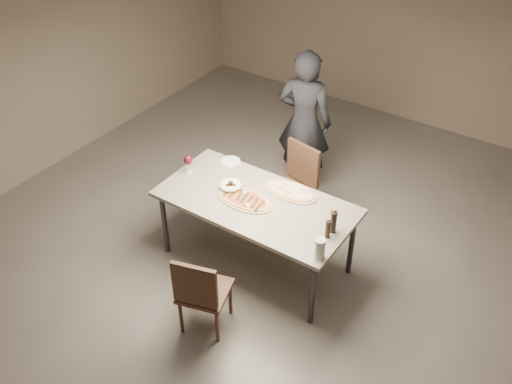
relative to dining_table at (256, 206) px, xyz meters
The scene contains 14 objects.
room 0.71m from the dining_table, ahead, with size 7.00×7.00×7.00m.
dining_table is the anchor object (origin of this frame).
zucchini_pizza 0.13m from the dining_table, 146.70° to the right, with size 0.56×0.31×0.05m.
ham_pizza 0.35m from the dining_table, 55.17° to the left, with size 0.52×0.29×0.04m.
bread_basket 0.30m from the dining_table, behind, with size 0.21×0.21×0.07m.
oil_dish 0.19m from the dining_table, 147.73° to the right, with size 0.12×0.12×0.01m.
pepper_mill_left 0.79m from the dining_table, ahead, with size 0.05×0.05×0.19m.
pepper_mill_right 0.79m from the dining_table, ahead, with size 0.06×0.06×0.23m.
carafe 0.91m from the dining_table, 21.61° to the right, with size 0.09×0.09×0.18m.
wine_glass 0.82m from the dining_table, behind, with size 0.09×0.09×0.19m.
side_plate 0.68m from the dining_table, 145.85° to the left, with size 0.20×0.20×0.01m.
chair_near 0.98m from the dining_table, 84.45° to the right, with size 0.49×0.49×0.84m.
chair_far 0.78m from the dining_table, 91.45° to the left, with size 0.50×0.50×0.90m.
diner 1.41m from the dining_table, 101.93° to the left, with size 0.60×0.39×1.64m, color black.
Camera 1 is at (2.27, -3.39, 3.92)m, focal length 40.00 mm.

